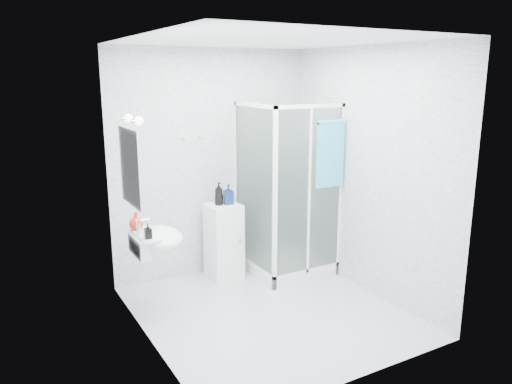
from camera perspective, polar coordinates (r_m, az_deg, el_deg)
room at (r=4.67m, az=1.59°, el=0.86°), size 2.40×2.60×2.60m
shower_enclosure at (r=5.87m, az=3.26°, el=-5.18°), size 0.90×0.95×2.00m
wall_basin at (r=4.81m, az=-11.44°, el=-5.27°), size 0.46×0.56×0.35m
mirror at (r=4.58m, az=-14.21°, el=2.76°), size 0.02×0.60×0.70m
vanity_lights at (r=4.54m, az=-13.90°, el=8.04°), size 0.10×0.40×0.08m
wall_hooks at (r=5.62m, az=-7.29°, el=6.17°), size 0.23×0.06×0.03m
storage_cabinet at (r=5.78m, az=-3.69°, el=-5.62°), size 0.36×0.39×0.87m
hand_towel at (r=5.49m, az=8.49°, el=4.53°), size 0.34×0.05×0.73m
shampoo_bottle_a at (r=5.61m, az=-4.27°, el=-0.18°), size 0.12×0.12×0.26m
shampoo_bottle_b at (r=5.65m, az=-3.18°, el=-0.26°), size 0.12×0.12×0.23m
soap_dispenser_orange at (r=4.89m, az=-13.54°, el=-3.22°), size 0.16×0.16×0.17m
soap_dispenser_black at (r=4.60m, az=-12.25°, el=-4.39°), size 0.07×0.07×0.14m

